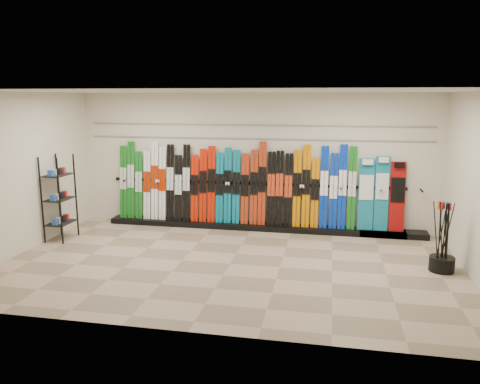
# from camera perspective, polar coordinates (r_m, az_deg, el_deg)

# --- Properties ---
(floor) EXTENTS (8.00, 8.00, 0.00)m
(floor) POSITION_cam_1_polar(r_m,az_deg,el_deg) (8.39, -1.22, -8.74)
(floor) COLOR gray
(floor) RESTS_ON ground
(back_wall) EXTENTS (8.00, 0.00, 8.00)m
(back_wall) POSITION_cam_1_polar(r_m,az_deg,el_deg) (10.42, 1.67, 3.77)
(back_wall) COLOR beige
(back_wall) RESTS_ON floor
(left_wall) EXTENTS (0.00, 5.00, 5.00)m
(left_wall) POSITION_cam_1_polar(r_m,az_deg,el_deg) (9.66, -25.14, 2.07)
(left_wall) COLOR beige
(left_wall) RESTS_ON floor
(ceiling) EXTENTS (8.00, 8.00, 0.00)m
(ceiling) POSITION_cam_1_polar(r_m,az_deg,el_deg) (7.87, -1.31, 12.21)
(ceiling) COLOR silver
(ceiling) RESTS_ON back_wall
(ski_rack_base) EXTENTS (8.00, 0.40, 0.12)m
(ski_rack_base) POSITION_cam_1_polar(r_m,az_deg,el_deg) (10.47, 2.64, -4.26)
(ski_rack_base) COLOR black
(ski_rack_base) RESTS_ON floor
(skis) EXTENTS (5.37, 0.22, 1.83)m
(skis) POSITION_cam_1_polar(r_m,az_deg,el_deg) (10.42, -0.89, 0.73)
(skis) COLOR #14701B
(skis) RESTS_ON ski_rack_base
(snowboards) EXTENTS (0.96, 0.24, 1.57)m
(snowboards) POSITION_cam_1_polar(r_m,az_deg,el_deg) (10.31, 16.83, -0.34)
(snowboards) COLOR #14728C
(snowboards) RESTS_ON ski_rack_base
(accessory_rack) EXTENTS (0.40, 0.60, 1.75)m
(accessory_rack) POSITION_cam_1_polar(r_m,az_deg,el_deg) (10.26, -21.18, -0.68)
(accessory_rack) COLOR black
(accessory_rack) RESTS_ON floor
(pole_bin) EXTENTS (0.42, 0.42, 0.25)m
(pole_bin) POSITION_cam_1_polar(r_m,az_deg,el_deg) (8.72, 23.37, -8.06)
(pole_bin) COLOR black
(pole_bin) RESTS_ON floor
(ski_poles) EXTENTS (0.33, 0.21, 1.18)m
(ski_poles) POSITION_cam_1_polar(r_m,az_deg,el_deg) (8.56, 23.53, -5.02)
(ski_poles) COLOR black
(ski_poles) RESTS_ON pole_bin
(slatwall_rail_0) EXTENTS (7.60, 0.02, 0.03)m
(slatwall_rail_0) POSITION_cam_1_polar(r_m,az_deg,el_deg) (10.35, 1.66, 6.50)
(slatwall_rail_0) COLOR gray
(slatwall_rail_0) RESTS_ON back_wall
(slatwall_rail_1) EXTENTS (7.60, 0.02, 0.03)m
(slatwall_rail_1) POSITION_cam_1_polar(r_m,az_deg,el_deg) (10.32, 1.67, 8.16)
(slatwall_rail_1) COLOR gray
(slatwall_rail_1) RESTS_ON back_wall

